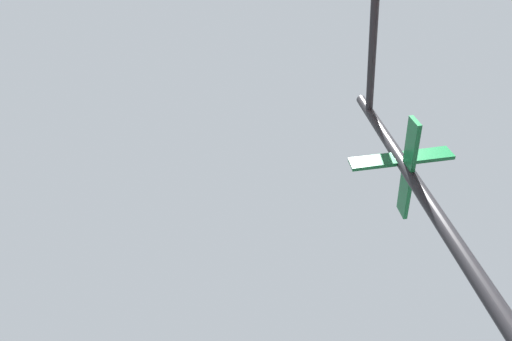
% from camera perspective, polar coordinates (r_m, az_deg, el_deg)
% --- Properties ---
extents(traffic_signal_near, '(1.87, 2.74, 5.73)m').
position_cam_1_polar(traffic_signal_near, '(2.99, 27.28, 17.40)').
color(traffic_signal_near, black).
rests_on(traffic_signal_near, ground_plane).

